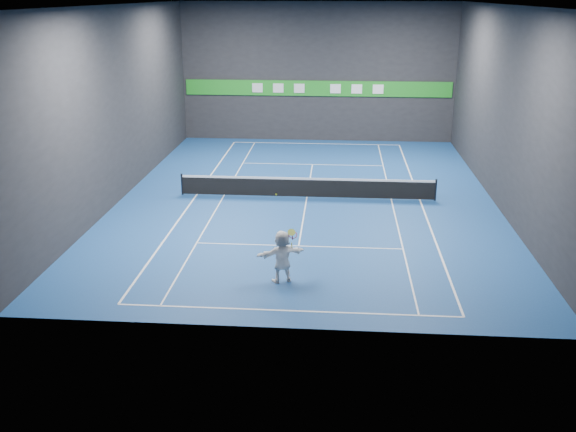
# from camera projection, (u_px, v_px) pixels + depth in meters

# --- Properties ---
(ground) EXTENTS (26.00, 26.00, 0.00)m
(ground) POSITION_uv_depth(u_px,v_px,m) (307.00, 197.00, 31.46)
(ground) COLOR navy
(ground) RESTS_ON ground
(ceiling) EXTENTS (26.00, 26.00, 0.00)m
(ceiling) POSITION_uv_depth(u_px,v_px,m) (309.00, 5.00, 28.49)
(ceiling) COLOR black
(ceiling) RESTS_ON ground
(wall_back) EXTENTS (18.00, 0.10, 9.00)m
(wall_back) POSITION_uv_depth(u_px,v_px,m) (318.00, 73.00, 42.21)
(wall_back) COLOR black
(wall_back) RESTS_ON ground
(wall_front) EXTENTS (18.00, 0.10, 9.00)m
(wall_front) POSITION_uv_depth(u_px,v_px,m) (284.00, 184.00, 17.74)
(wall_front) COLOR black
(wall_front) RESTS_ON ground
(wall_left) EXTENTS (0.10, 26.00, 9.00)m
(wall_left) POSITION_uv_depth(u_px,v_px,m) (120.00, 103.00, 30.65)
(wall_left) COLOR black
(wall_left) RESTS_ON ground
(wall_right) EXTENTS (0.10, 26.00, 9.00)m
(wall_right) POSITION_uv_depth(u_px,v_px,m) (504.00, 108.00, 29.31)
(wall_right) COLOR black
(wall_right) RESTS_ON ground
(baseline_near) EXTENTS (10.98, 0.08, 0.01)m
(baseline_near) POSITION_uv_depth(u_px,v_px,m) (288.00, 311.00, 20.27)
(baseline_near) COLOR white
(baseline_near) RESTS_ON ground
(baseline_far) EXTENTS (10.98, 0.08, 0.01)m
(baseline_far) POSITION_uv_depth(u_px,v_px,m) (316.00, 144.00, 42.65)
(baseline_far) COLOR white
(baseline_far) RESTS_ON ground
(sideline_doubles_left) EXTENTS (0.08, 23.78, 0.01)m
(sideline_doubles_left) POSITION_uv_depth(u_px,v_px,m) (197.00, 195.00, 31.87)
(sideline_doubles_left) COLOR white
(sideline_doubles_left) RESTS_ON ground
(sideline_doubles_right) EXTENTS (0.08, 23.78, 0.01)m
(sideline_doubles_right) POSITION_uv_depth(u_px,v_px,m) (420.00, 200.00, 31.05)
(sideline_doubles_right) COLOR white
(sideline_doubles_right) RESTS_ON ground
(sideline_singles_left) EXTENTS (0.06, 23.78, 0.01)m
(sideline_singles_left) POSITION_uv_depth(u_px,v_px,m) (224.00, 195.00, 31.77)
(sideline_singles_left) COLOR white
(sideline_singles_left) RESTS_ON ground
(sideline_singles_right) EXTENTS (0.06, 23.78, 0.01)m
(sideline_singles_right) POSITION_uv_depth(u_px,v_px,m) (391.00, 199.00, 31.16)
(sideline_singles_right) COLOR white
(sideline_singles_right) RESTS_ON ground
(service_line_near) EXTENTS (8.23, 0.06, 0.01)m
(service_line_near) POSITION_uv_depth(u_px,v_px,m) (299.00, 246.00, 25.44)
(service_line_near) COLOR white
(service_line_near) RESTS_ON ground
(service_line_far) EXTENTS (8.23, 0.06, 0.01)m
(service_line_far) POSITION_uv_depth(u_px,v_px,m) (312.00, 164.00, 37.48)
(service_line_far) COLOR white
(service_line_far) RESTS_ON ground
(center_service_line) EXTENTS (0.06, 12.80, 0.01)m
(center_service_line) POSITION_uv_depth(u_px,v_px,m) (307.00, 197.00, 31.46)
(center_service_line) COLOR white
(center_service_line) RESTS_ON ground
(player) EXTENTS (1.81, 1.21, 1.87)m
(player) POSITION_uv_depth(u_px,v_px,m) (282.00, 256.00, 22.04)
(player) COLOR white
(player) RESTS_ON ground
(tennis_ball) EXTENTS (0.07, 0.07, 0.07)m
(tennis_ball) POSITION_uv_depth(u_px,v_px,m) (276.00, 195.00, 21.42)
(tennis_ball) COLOR #B6D723
(tennis_ball) RESTS_ON player
(tennis_net) EXTENTS (12.50, 0.10, 1.07)m
(tennis_net) POSITION_uv_depth(u_px,v_px,m) (307.00, 187.00, 31.28)
(tennis_net) COLOR black
(tennis_net) RESTS_ON ground
(sponsor_banner) EXTENTS (17.64, 0.11, 1.00)m
(sponsor_banner) POSITION_uv_depth(u_px,v_px,m) (317.00, 88.00, 42.48)
(sponsor_banner) COLOR #1F9122
(sponsor_banner) RESTS_ON wall_back
(tennis_racket) EXTENTS (0.44, 0.36, 0.72)m
(tennis_racket) POSITION_uv_depth(u_px,v_px,m) (292.00, 236.00, 21.81)
(tennis_racket) COLOR red
(tennis_racket) RESTS_ON player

